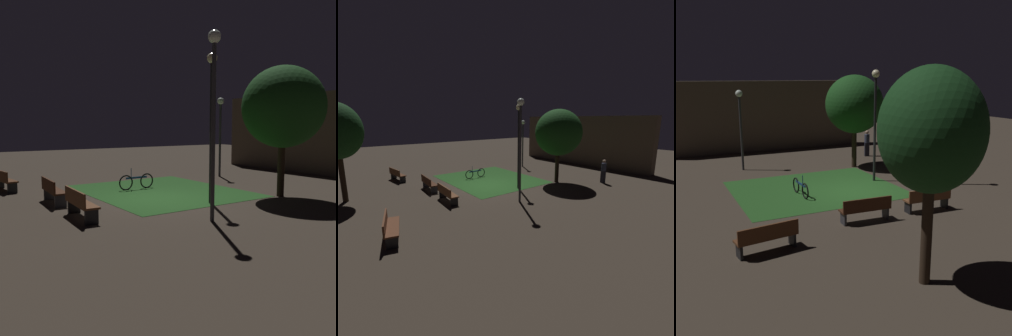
% 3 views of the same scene
% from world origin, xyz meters
% --- Properties ---
extents(ground_plane, '(60.00, 60.00, 0.00)m').
position_xyz_m(ground_plane, '(0.00, 0.00, 0.00)').
color(ground_plane, '#3D3328').
extents(grass_lawn, '(7.03, 5.88, 0.01)m').
position_xyz_m(grass_lawn, '(-1.34, 1.06, 0.01)').
color(grass_lawn, '#23511E').
rests_on(grass_lawn, ground).
extents(bench_by_lamp, '(1.82, 0.58, 0.88)m').
position_xyz_m(bench_by_lamp, '(-1.31, -3.48, 0.48)').
color(bench_by_lamp, '#422314').
rests_on(bench_by_lamp, ground).
extents(bench_back_row, '(1.82, 0.57, 0.88)m').
position_xyz_m(bench_back_row, '(1.31, -3.48, 0.48)').
color(bench_back_row, brown).
rests_on(bench_back_row, ground).
extents(bench_front_right, '(1.86, 0.92, 0.88)m').
position_xyz_m(bench_front_right, '(3.74, -6.79, 0.48)').
color(bench_front_right, brown).
rests_on(bench_front_right, ground).
extents(bench_front_left, '(1.85, 0.71, 0.88)m').
position_xyz_m(bench_front_left, '(-5.00, -4.40, 0.48)').
color(bench_front_left, '#512D19').
rests_on(bench_front_left, ground).
extents(tree_back_right, '(3.10, 3.10, 4.96)m').
position_xyz_m(tree_back_right, '(2.23, 4.24, 3.40)').
color(tree_back_right, '#2D2116').
rests_on(tree_back_right, ground).
extents(lamp_post_plaza_east, '(0.36, 0.36, 5.17)m').
position_xyz_m(lamp_post_plaza_east, '(1.71, 1.16, 3.45)').
color(lamp_post_plaza_east, black).
rests_on(lamp_post_plaza_east, ground).
extents(lamp_post_near_wall, '(0.36, 0.36, 4.19)m').
position_xyz_m(lamp_post_near_wall, '(-3.42, 6.16, 2.88)').
color(lamp_post_near_wall, '#333338').
rests_on(lamp_post_near_wall, ground).
extents(lamp_post_plaza_west, '(0.36, 0.36, 5.30)m').
position_xyz_m(lamp_post_plaza_west, '(3.68, -0.44, 3.52)').
color(lamp_post_plaza_west, '#333338').
rests_on(lamp_post_plaza_west, ground).
extents(bicycle, '(0.11, 1.69, 0.93)m').
position_xyz_m(bicycle, '(-2.27, 0.41, 0.34)').
color(bicycle, black).
rests_on(bicycle, ground).
extents(pedestrian, '(0.32, 0.32, 1.61)m').
position_xyz_m(pedestrian, '(4.34, 6.58, 0.85)').
color(pedestrian, black).
rests_on(pedestrian, ground).
extents(building_wall_backdrop, '(13.35, 0.80, 4.57)m').
position_xyz_m(building_wall_backdrop, '(-1.07, 11.51, 2.29)').
color(building_wall_backdrop, brown).
rests_on(building_wall_backdrop, ground).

